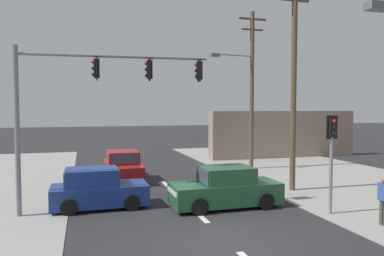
{
  "coord_description": "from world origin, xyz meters",
  "views": [
    {
      "loc": [
        -3.93,
        -9.8,
        3.82
      ],
      "look_at": [
        0.09,
        4.0,
        3.05
      ],
      "focal_mm": 35.0,
      "sensor_mm": 36.0,
      "label": 1
    }
  ],
  "objects_px": {
    "utility_pole_background_right": "(250,85)",
    "hatchback_receding_far": "(98,190)",
    "pedestal_signal_right_kerb": "(332,147)",
    "utility_pole_midground_right": "(294,79)",
    "sedan_kerbside_parked": "(225,189)",
    "pedestrian_at_kerb": "(384,198)",
    "sedan_oncoming_mid": "(123,167)",
    "traffic_signal_mast": "(87,93)"
  },
  "relations": [
    {
      "from": "sedan_oncoming_mid",
      "to": "pedestrian_at_kerb",
      "type": "xyz_separation_m",
      "value": [
        7.32,
        -10.19,
        0.22
      ]
    },
    {
      "from": "pedestal_signal_right_kerb",
      "to": "utility_pole_background_right",
      "type": "bearing_deg",
      "value": 81.54
    },
    {
      "from": "traffic_signal_mast",
      "to": "pedestrian_at_kerb",
      "type": "relative_size",
      "value": 4.22
    },
    {
      "from": "sedan_kerbside_parked",
      "to": "pedestrian_at_kerb",
      "type": "xyz_separation_m",
      "value": [
        4.04,
        -3.68,
        0.22
      ]
    },
    {
      "from": "sedan_oncoming_mid",
      "to": "sedan_kerbside_parked",
      "type": "relative_size",
      "value": 1.0
    },
    {
      "from": "utility_pole_midground_right",
      "to": "hatchback_receding_far",
      "type": "xyz_separation_m",
      "value": [
        -8.79,
        -0.61,
        -4.44
      ]
    },
    {
      "from": "pedestal_signal_right_kerb",
      "to": "pedestrian_at_kerb",
      "type": "relative_size",
      "value": 2.18
    },
    {
      "from": "utility_pole_midground_right",
      "to": "sedan_kerbside_parked",
      "type": "bearing_deg",
      "value": -155.69
    },
    {
      "from": "traffic_signal_mast",
      "to": "sedan_kerbside_parked",
      "type": "height_order",
      "value": "traffic_signal_mast"
    },
    {
      "from": "pedestal_signal_right_kerb",
      "to": "utility_pole_midground_right",
      "type": "bearing_deg",
      "value": 78.66
    },
    {
      "from": "pedestrian_at_kerb",
      "to": "sedan_oncoming_mid",
      "type": "bearing_deg",
      "value": 125.68
    },
    {
      "from": "sedan_oncoming_mid",
      "to": "sedan_kerbside_parked",
      "type": "height_order",
      "value": "same"
    },
    {
      "from": "utility_pole_midground_right",
      "to": "utility_pole_background_right",
      "type": "bearing_deg",
      "value": 83.34
    },
    {
      "from": "pedestal_signal_right_kerb",
      "to": "traffic_signal_mast",
      "type": "bearing_deg",
      "value": 162.42
    },
    {
      "from": "utility_pole_background_right",
      "to": "hatchback_receding_far",
      "type": "xyz_separation_m",
      "value": [
        -9.52,
        -6.84,
        -4.55
      ]
    },
    {
      "from": "traffic_signal_mast",
      "to": "sedan_oncoming_mid",
      "type": "relative_size",
      "value": 1.62
    },
    {
      "from": "pedestrian_at_kerb",
      "to": "hatchback_receding_far",
      "type": "bearing_deg",
      "value": 150.92
    },
    {
      "from": "traffic_signal_mast",
      "to": "sedan_oncoming_mid",
      "type": "height_order",
      "value": "traffic_signal_mast"
    },
    {
      "from": "hatchback_receding_far",
      "to": "pedestrian_at_kerb",
      "type": "height_order",
      "value": "pedestrian_at_kerb"
    },
    {
      "from": "pedestal_signal_right_kerb",
      "to": "sedan_kerbside_parked",
      "type": "relative_size",
      "value": 0.84
    },
    {
      "from": "sedan_kerbside_parked",
      "to": "sedan_oncoming_mid",
      "type": "bearing_deg",
      "value": 116.71
    },
    {
      "from": "utility_pole_background_right",
      "to": "hatchback_receding_far",
      "type": "distance_m",
      "value": 12.57
    },
    {
      "from": "hatchback_receding_far",
      "to": "pedestrian_at_kerb",
      "type": "distance_m",
      "value": 10.07
    },
    {
      "from": "sedan_kerbside_parked",
      "to": "pedestal_signal_right_kerb",
      "type": "bearing_deg",
      "value": -31.57
    },
    {
      "from": "traffic_signal_mast",
      "to": "utility_pole_background_right",
      "type": "bearing_deg",
      "value": 36.95
    },
    {
      "from": "sedan_oncoming_mid",
      "to": "utility_pole_background_right",
      "type": "bearing_deg",
      "value": 10.84
    },
    {
      "from": "traffic_signal_mast",
      "to": "utility_pole_midground_right",
      "type": "bearing_deg",
      "value": 7.4
    },
    {
      "from": "sedan_oncoming_mid",
      "to": "hatchback_receding_far",
      "type": "distance_m",
      "value": 5.5
    },
    {
      "from": "utility_pole_background_right",
      "to": "hatchback_receding_far",
      "type": "relative_size",
      "value": 2.67
    },
    {
      "from": "utility_pole_background_right",
      "to": "sedan_oncoming_mid",
      "type": "xyz_separation_m",
      "value": [
        -8.04,
        -1.54,
        -4.55
      ]
    },
    {
      "from": "utility_pole_midground_right",
      "to": "traffic_signal_mast",
      "type": "distance_m",
      "value": 9.24
    },
    {
      "from": "utility_pole_midground_right",
      "to": "sedan_kerbside_parked",
      "type": "relative_size",
      "value": 2.31
    },
    {
      "from": "sedan_kerbside_parked",
      "to": "hatchback_receding_far",
      "type": "bearing_deg",
      "value": 165.7
    },
    {
      "from": "utility_pole_background_right",
      "to": "traffic_signal_mast",
      "type": "height_order",
      "value": "utility_pole_background_right"
    },
    {
      "from": "sedan_oncoming_mid",
      "to": "pedestrian_at_kerb",
      "type": "relative_size",
      "value": 2.61
    },
    {
      "from": "pedestal_signal_right_kerb",
      "to": "sedan_kerbside_parked",
      "type": "distance_m",
      "value": 4.2
    },
    {
      "from": "utility_pole_background_right",
      "to": "sedan_kerbside_parked",
      "type": "bearing_deg",
      "value": -120.63
    },
    {
      "from": "sedan_kerbside_parked",
      "to": "utility_pole_background_right",
      "type": "bearing_deg",
      "value": 59.37
    },
    {
      "from": "utility_pole_midground_right",
      "to": "hatchback_receding_far",
      "type": "height_order",
      "value": "utility_pole_midground_right"
    },
    {
      "from": "sedan_kerbside_parked",
      "to": "pedestrian_at_kerb",
      "type": "height_order",
      "value": "pedestrian_at_kerb"
    },
    {
      "from": "pedestal_signal_right_kerb",
      "to": "sedan_oncoming_mid",
      "type": "distance_m",
      "value": 10.88
    },
    {
      "from": "utility_pole_background_right",
      "to": "pedestrian_at_kerb",
      "type": "bearing_deg",
      "value": -93.53
    }
  ]
}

